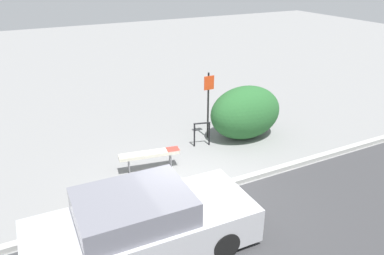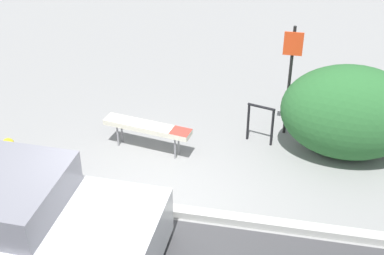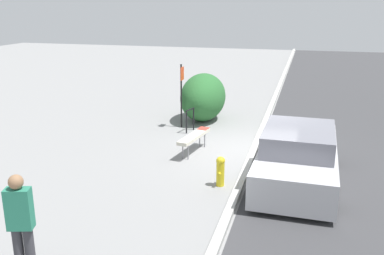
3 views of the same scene
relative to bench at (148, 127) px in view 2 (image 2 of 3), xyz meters
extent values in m
plane|color=gray|center=(0.57, -1.74, -0.51)|extent=(60.00, 60.00, 0.00)
cube|color=#A8A8A3|center=(0.57, -1.74, -0.45)|extent=(60.00, 0.20, 0.13)
cylinder|color=gray|center=(-0.62, 0.02, -0.28)|extent=(0.04, 0.04, 0.47)
cylinder|color=gray|center=(0.57, -0.19, -0.28)|extent=(0.04, 0.04, 0.47)
cylinder|color=gray|center=(-0.59, 0.19, -0.28)|extent=(0.04, 0.04, 0.47)
cylinder|color=gray|center=(0.60, -0.02, -0.28)|extent=(0.04, 0.04, 0.47)
cube|color=beige|center=(-0.01, 0.00, 0.01)|extent=(1.77, 0.60, 0.10)
cube|color=red|center=(0.67, -0.11, 0.07)|extent=(0.41, 0.37, 0.01)
cylinder|color=black|center=(1.84, 0.77, -0.11)|extent=(0.05, 0.05, 0.80)
cylinder|color=black|center=(2.32, 0.65, -0.11)|extent=(0.05, 0.05, 0.80)
cylinder|color=black|center=(2.08, 0.71, 0.29)|extent=(0.54, 0.19, 0.05)
cylinder|color=black|center=(2.55, 1.17, 0.64)|extent=(0.06, 0.06, 2.30)
cube|color=red|center=(2.55, 1.13, 1.46)|extent=(0.36, 0.02, 0.46)
cylinder|color=gold|center=(-2.20, -1.25, -0.21)|extent=(0.20, 0.20, 0.60)
sphere|color=gold|center=(-2.20, -1.25, 0.14)|extent=(0.22, 0.22, 0.22)
cylinder|color=gold|center=(-2.34, -1.25, -0.15)|extent=(0.08, 0.07, 0.07)
cylinder|color=gold|center=(-2.06, -1.25, -0.15)|extent=(0.08, 0.07, 0.07)
ellipsoid|color=#28602D|center=(3.71, 0.64, 0.39)|extent=(2.54, 1.68, 1.81)
cylinder|color=black|center=(0.14, -2.25, -0.21)|extent=(0.60, 0.20, 0.60)
cube|color=#B7B7BC|center=(-1.32, -3.07, 0.00)|extent=(4.67, 1.97, 0.78)
camera|label=1|loc=(-3.23, -8.97, 5.04)|focal=35.00mm
camera|label=2|loc=(2.55, -8.30, 5.36)|focal=50.00mm
camera|label=3|loc=(-11.85, -3.16, 3.88)|focal=40.00mm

